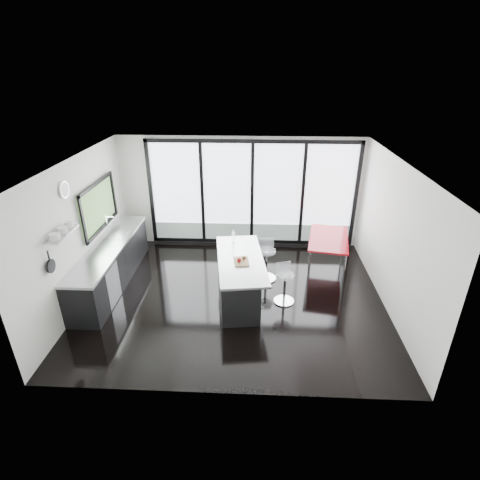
# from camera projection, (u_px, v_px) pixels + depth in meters

# --- Properties ---
(floor) EXTENTS (6.00, 5.00, 0.00)m
(floor) POSITION_uv_depth(u_px,v_px,m) (234.00, 296.00, 7.73)
(floor) COLOR black
(floor) RESTS_ON ground
(ceiling) EXTENTS (6.00, 5.00, 0.00)m
(ceiling) POSITION_uv_depth(u_px,v_px,m) (233.00, 162.00, 6.51)
(ceiling) COLOR white
(ceiling) RESTS_ON wall_back
(wall_back) EXTENTS (6.00, 0.09, 2.80)m
(wall_back) POSITION_uv_depth(u_px,v_px,m) (251.00, 198.00, 9.38)
(wall_back) COLOR silver
(wall_back) RESTS_ON ground
(wall_front) EXTENTS (6.00, 0.00, 2.80)m
(wall_front) POSITION_uv_depth(u_px,v_px,m) (222.00, 316.00, 4.87)
(wall_front) COLOR silver
(wall_front) RESTS_ON ground
(wall_left) EXTENTS (0.26, 5.00, 2.80)m
(wall_left) POSITION_uv_depth(u_px,v_px,m) (85.00, 219.00, 7.42)
(wall_left) COLOR silver
(wall_left) RESTS_ON ground
(wall_right) EXTENTS (0.00, 5.00, 2.80)m
(wall_right) POSITION_uv_depth(u_px,v_px,m) (394.00, 238.00, 6.99)
(wall_right) COLOR silver
(wall_right) RESTS_ON ground
(counter_cabinets) EXTENTS (0.69, 3.24, 1.36)m
(counter_cabinets) POSITION_uv_depth(u_px,v_px,m) (111.00, 264.00, 8.00)
(counter_cabinets) COLOR black
(counter_cabinets) RESTS_ON floor
(island) EXTENTS (1.17, 2.22, 1.13)m
(island) POSITION_uv_depth(u_px,v_px,m) (237.00, 277.00, 7.57)
(island) COLOR black
(island) RESTS_ON floor
(bar_stool_near) EXTENTS (0.51, 0.51, 0.64)m
(bar_stool_near) POSITION_uv_depth(u_px,v_px,m) (285.00, 288.00, 7.42)
(bar_stool_near) COLOR silver
(bar_stool_near) RESTS_ON floor
(bar_stool_far) EXTENTS (0.50, 0.50, 0.72)m
(bar_stool_far) POSITION_uv_depth(u_px,v_px,m) (266.00, 265.00, 8.20)
(bar_stool_far) COLOR silver
(bar_stool_far) RESTS_ON floor
(red_table) EXTENTS (1.10, 1.60, 0.79)m
(red_table) POSITION_uv_depth(u_px,v_px,m) (327.00, 253.00, 8.60)
(red_table) COLOR #A50F19
(red_table) RESTS_ON floor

